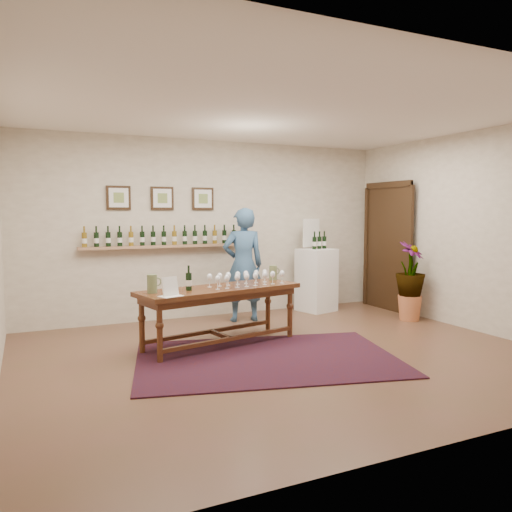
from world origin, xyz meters
name	(u,v)px	position (x,y,z in m)	size (l,w,h in m)	color
ground	(285,355)	(0.00, 0.00, 0.00)	(6.00, 6.00, 0.00)	brown
room_shell	(344,245)	(2.11, 1.86, 1.12)	(6.00, 6.00, 6.00)	beige
rug	(267,358)	(-0.27, -0.07, 0.01)	(2.92, 1.95, 0.02)	#45110C
tasting_table	(220,296)	(-0.53, 0.71, 0.63)	(2.17, 1.08, 0.74)	#401C10
table_glasses	(242,279)	(-0.23, 0.73, 0.82)	(1.27, 0.29, 0.18)	white
table_bottles	(188,278)	(-0.96, 0.67, 0.88)	(0.26, 0.15, 0.28)	black
pitcher_left	(152,284)	(-1.40, 0.62, 0.84)	(0.14, 0.14, 0.22)	#5F6E44
pitcher_right	(273,273)	(0.37, 1.05, 0.84)	(0.13, 0.13, 0.20)	#5F6E44
menu_card	(170,286)	(-1.27, 0.33, 0.85)	(0.24, 0.17, 0.22)	white
display_pedestal	(316,280)	(1.73, 2.11, 0.53)	(0.53, 0.53, 1.05)	white
pedestal_bottles	(319,239)	(1.77, 2.08, 1.22)	(0.33, 0.09, 0.33)	black
info_sign	(311,233)	(1.72, 2.27, 1.32)	(0.39, 0.02, 0.53)	white
potted_plant	(410,281)	(2.64, 0.85, 0.61)	(0.76, 0.76, 1.05)	#C06B40
person	(243,265)	(0.29, 1.89, 0.87)	(0.63, 0.41, 1.73)	#34587C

